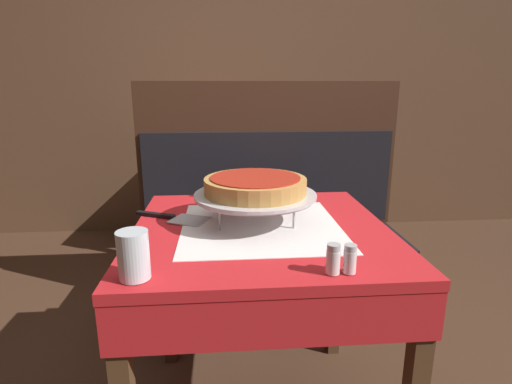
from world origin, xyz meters
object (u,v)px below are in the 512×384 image
Objects in this scene: dining_table_rear at (210,163)px; pepper_shaker at (350,259)px; water_glass_near at (133,255)px; booth_bench at (270,252)px; deep_dish_pizza at (255,185)px; condiment_caddy at (221,140)px; napkin_holder at (226,186)px; salt_shaker at (333,259)px; dining_table_front at (261,255)px; pizza_pan_stand at (255,196)px; pizza_server at (175,218)px.

pepper_shaker is (0.40, -2.07, 0.15)m from dining_table_rear.
water_glass_near is at bearing 178.54° from pepper_shaker.
booth_bench is 4.16× the size of deep_dish_pizza.
booth_bench is 8.48× the size of condiment_caddy.
deep_dish_pizza reaches higher than water_glass_near.
napkin_holder is (-0.29, 0.71, 0.01)m from pepper_shaker.
deep_dish_pizza reaches higher than napkin_holder.
deep_dish_pizza is at bearing 111.99° from salt_shaker.
water_glass_near is 0.51m from pepper_shaker.
deep_dish_pizza is 4.62× the size of pepper_shaker.
booth_bench reaches higher than pepper_shaker.
dining_table_front is at bearing -85.78° from condiment_caddy.
deep_dish_pizza is (-0.14, -0.71, 0.54)m from booth_bench.
dining_table_front is 2.46× the size of deep_dish_pizza.
salt_shaker is 0.75× the size of napkin_holder.
pizza_pan_stand is at bearing 112.57° from dining_table_front.
napkin_holder is at bearing 105.92° from deep_dish_pizza.
salt_shaker is (0.16, -0.39, -0.09)m from deep_dish_pizza.
booth_bench is at bearing 80.72° from dining_table_front.
pizza_server is 3.73× the size of pepper_shaker.
pizza_pan_stand is (0.20, -1.68, 0.20)m from dining_table_rear.
napkin_holder is at bearing -85.27° from dining_table_rear.
deep_dish_pizza is (-0.02, 0.04, 0.23)m from dining_table_front.
pizza_server is at bearing -92.32° from dining_table_rear.
pizza_server is 1.64× the size of condiment_caddy.
pizza_pan_stand is at bearing -100.97° from booth_bench.
deep_dish_pizza is at bearing 116.57° from pizza_pan_stand.
salt_shaker is at bearing -82.75° from condiment_caddy.
booth_bench is 1.19m from salt_shaker.
salt_shaker is at bearing -1.59° from water_glass_near.
water_glass_near reaches higher than dining_table_rear.
booth_bench is at bearing 79.03° from pizza_pan_stand.
salt_shaker is at bearing -68.08° from dining_table_front.
booth_bench is 0.90m from deep_dish_pizza.
deep_dish_pizza is 4.44× the size of salt_shaker.
booth_bench is at bearing 57.94° from pizza_server.
dining_table_rear is at bearing 99.92° from salt_shaker.
pepper_shaker is 0.77m from napkin_holder.
deep_dish_pizza is at bearing -100.97° from booth_bench.
dining_table_rear is 0.55× the size of booth_bench.
dining_table_rear is 4.70× the size of condiment_caddy.
dining_table_rear is 2.11m from pepper_shaker.
deep_dish_pizza is 3.32× the size of napkin_holder.
booth_bench is (0.34, -0.97, -0.30)m from dining_table_rear.
deep_dish_pizza is (0.20, -1.68, 0.24)m from dining_table_rear.
salt_shaker is 1.04× the size of pepper_shaker.
dining_table_front is 1.82m from condiment_caddy.
salt_shaker is (0.14, -0.35, 0.14)m from dining_table_front.
dining_table_front is 10.90× the size of salt_shaker.
booth_bench is at bearing 91.01° from salt_shaker.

